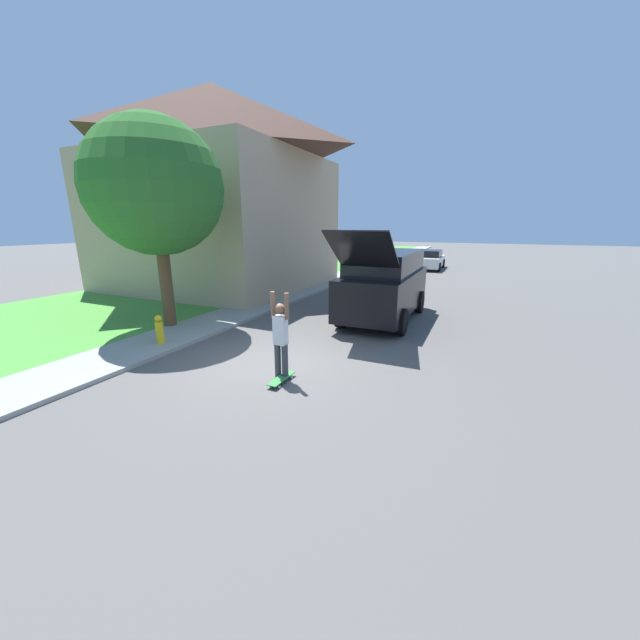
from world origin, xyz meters
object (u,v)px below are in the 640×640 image
Objects in this scene: lawn_tree_near at (155,188)px; car_down_street at (429,260)px; fire_hydrant at (159,330)px; suv_parked at (385,284)px; skateboarder at (281,336)px; skateboard at (281,379)px.

lawn_tree_near is 1.45× the size of car_down_street.
fire_hydrant is at bearing -50.85° from lawn_tree_near.
suv_parked is at bearing 33.27° from lawn_tree_near.
skateboarder is 3.98m from fire_hydrant.
skateboard is 4.06m from fire_hydrant.
fire_hydrant is (-3.87, -20.37, -0.19)m from car_down_street.
skateboarder is at bearing 117.09° from skateboard.
car_down_street is at bearing 75.17° from lawn_tree_near.
lawn_tree_near is at bearing 159.96° from skateboarder.
skateboard is at bearing -8.28° from fire_hydrant.
car_down_street is 2.24× the size of skateboarder.
skateboarder reaches higher than car_down_street.
suv_parked is 6.95× the size of skateboard.
suv_parked reaches higher than skateboarder.
fire_hydrant is (-3.93, 0.44, -0.48)m from skateboarder.
suv_parked is 5.66m from skateboarder.
skateboard is 1.06× the size of fire_hydrant.
skateboarder is at bearing -20.04° from lawn_tree_near.
suv_parked is at bearing 83.29° from skateboarder.
lawn_tree_near is 19.92m from car_down_street.
lawn_tree_near is 6.83m from skateboard.
skateboarder is 0.87m from skateboard.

